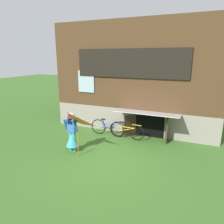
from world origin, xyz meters
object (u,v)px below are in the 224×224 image
object	(u,v)px
bicycle_blue	(108,127)
bicycle_yellow	(126,131)
kite	(68,125)
person	(72,135)

from	to	relation	value
bicycle_blue	bicycle_yellow	bearing A→B (deg)	-6.59
kite	bicycle_yellow	size ratio (longest dim) A/B	0.96
person	bicycle_yellow	distance (m)	2.64
kite	bicycle_yellow	world-z (taller)	kite
person	kite	world-z (taller)	kite
bicycle_yellow	bicycle_blue	xyz separation A→B (m)	(-0.96, 0.06, 0.01)
bicycle_yellow	kite	bearing A→B (deg)	-112.70
kite	bicycle_blue	xyz separation A→B (m)	(0.32, 2.77, -0.93)
kite	bicycle_blue	distance (m)	2.94
person	bicycle_yellow	bearing A→B (deg)	71.95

